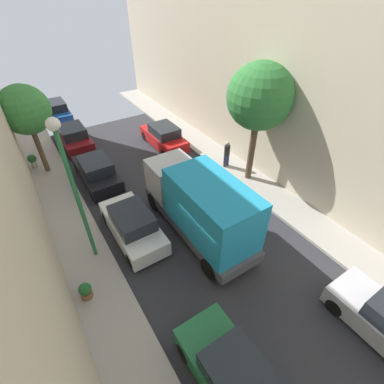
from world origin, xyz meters
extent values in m
plane|color=#2D2D33|center=(0.00, 0.00, 0.00)|extent=(32.00, 32.00, 0.00)
cube|color=#A8A399|center=(-5.00, 0.00, 0.07)|extent=(2.00, 44.00, 0.15)
cube|color=#A8A399|center=(5.00, 0.00, 0.07)|extent=(2.00, 44.00, 0.15)
cube|color=#1E6638|center=(-2.70, -4.49, 0.55)|extent=(1.76, 4.20, 0.76)
cube|color=#1E2328|center=(-2.70, -4.64, 1.25)|extent=(1.56, 2.10, 0.64)
cylinder|color=black|center=(-3.48, -2.94, 0.32)|extent=(0.22, 0.64, 0.64)
cylinder|color=black|center=(-1.92, -2.94, 0.32)|extent=(0.22, 0.64, 0.64)
cube|color=white|center=(-2.70, 2.91, 0.55)|extent=(1.76, 4.20, 0.76)
cube|color=#1E2328|center=(-2.70, 2.76, 1.25)|extent=(1.56, 2.10, 0.64)
cylinder|color=black|center=(-3.48, 4.46, 0.32)|extent=(0.22, 0.64, 0.64)
cylinder|color=black|center=(-1.92, 4.46, 0.32)|extent=(0.22, 0.64, 0.64)
cylinder|color=black|center=(-3.48, 1.36, 0.32)|extent=(0.22, 0.64, 0.64)
cylinder|color=black|center=(-1.92, 1.36, 0.32)|extent=(0.22, 0.64, 0.64)
cube|color=black|center=(-2.70, 8.13, 0.55)|extent=(1.76, 4.20, 0.76)
cube|color=#1E2328|center=(-2.70, 7.98, 1.25)|extent=(1.56, 2.10, 0.64)
cylinder|color=black|center=(-3.48, 9.68, 0.32)|extent=(0.22, 0.64, 0.64)
cylinder|color=black|center=(-1.92, 9.68, 0.32)|extent=(0.22, 0.64, 0.64)
cylinder|color=black|center=(-3.48, 6.58, 0.32)|extent=(0.22, 0.64, 0.64)
cylinder|color=black|center=(-1.92, 6.58, 0.32)|extent=(0.22, 0.64, 0.64)
cube|color=maroon|center=(-2.70, 13.25, 0.55)|extent=(1.76, 4.20, 0.76)
cube|color=#1E2328|center=(-2.70, 13.10, 1.25)|extent=(1.56, 2.10, 0.64)
cylinder|color=black|center=(-3.48, 14.80, 0.32)|extent=(0.22, 0.64, 0.64)
cylinder|color=black|center=(-1.92, 14.80, 0.32)|extent=(0.22, 0.64, 0.64)
cylinder|color=black|center=(-3.48, 11.70, 0.32)|extent=(0.22, 0.64, 0.64)
cylinder|color=black|center=(-1.92, 11.70, 0.32)|extent=(0.22, 0.64, 0.64)
cube|color=#194799|center=(-2.70, 18.87, 0.55)|extent=(1.76, 4.20, 0.76)
cube|color=#1E2328|center=(-2.70, 18.72, 1.25)|extent=(1.56, 2.10, 0.64)
cylinder|color=black|center=(-3.48, 20.42, 0.32)|extent=(0.22, 0.64, 0.64)
cylinder|color=black|center=(-1.92, 20.42, 0.32)|extent=(0.22, 0.64, 0.64)
cylinder|color=black|center=(-3.48, 17.32, 0.32)|extent=(0.22, 0.64, 0.64)
cylinder|color=black|center=(-1.92, 17.32, 0.32)|extent=(0.22, 0.64, 0.64)
cylinder|color=black|center=(1.92, -4.61, 0.32)|extent=(0.22, 0.64, 0.64)
cylinder|color=black|center=(3.48, -4.61, 0.32)|extent=(0.22, 0.64, 0.64)
cube|color=red|center=(2.70, 9.88, 0.55)|extent=(1.76, 4.20, 0.76)
cube|color=#1E2328|center=(2.70, 9.73, 1.25)|extent=(1.56, 2.10, 0.64)
cylinder|color=black|center=(1.92, 11.43, 0.32)|extent=(0.22, 0.64, 0.64)
cylinder|color=black|center=(3.48, 11.43, 0.32)|extent=(0.22, 0.64, 0.64)
cylinder|color=black|center=(1.92, 8.33, 0.32)|extent=(0.22, 0.64, 0.64)
cylinder|color=black|center=(3.48, 8.33, 0.32)|extent=(0.22, 0.64, 0.64)
cube|color=#4C4C51|center=(0.00, 1.53, 0.73)|extent=(2.20, 6.60, 0.50)
cube|color=#B7B7BC|center=(0.00, 3.93, 1.83)|extent=(2.10, 1.80, 1.70)
cube|color=#1E8CB7|center=(0.00, 0.53, 2.18)|extent=(2.24, 4.20, 2.40)
cylinder|color=black|center=(-0.98, 4.13, 0.48)|extent=(0.30, 0.96, 0.96)
cylinder|color=black|center=(0.98, 4.13, 0.48)|extent=(0.30, 0.96, 0.96)
cylinder|color=black|center=(-0.98, -0.87, 0.48)|extent=(0.30, 0.96, 0.96)
cylinder|color=black|center=(0.98, -0.87, 0.48)|extent=(0.30, 0.96, 0.96)
cylinder|color=#2D334C|center=(4.51, 5.15, 0.56)|extent=(0.18, 0.18, 0.82)
cylinder|color=#2D334C|center=(4.73, 5.15, 0.56)|extent=(0.18, 0.18, 0.82)
cylinder|color=#262626|center=(4.62, 5.15, 1.29)|extent=(0.36, 0.36, 0.64)
sphere|color=tan|center=(4.62, 5.15, 1.75)|extent=(0.24, 0.24, 0.24)
cylinder|color=brown|center=(-5.05, 10.82, 1.60)|extent=(0.29, 0.29, 2.89)
sphere|color=#38843D|center=(-5.05, 10.82, 4.05)|extent=(2.69, 2.69, 2.69)
cylinder|color=brown|center=(4.97, 3.47, 1.96)|extent=(0.36, 0.36, 3.62)
sphere|color=#2D7233|center=(4.97, 3.47, 5.03)|extent=(3.36, 3.36, 3.36)
cylinder|color=brown|center=(-5.51, 0.83, 0.30)|extent=(0.43, 0.43, 0.29)
sphere|color=#23602D|center=(-5.51, 0.83, 0.63)|extent=(0.48, 0.48, 0.48)
cylinder|color=#B2A899|center=(-5.66, 11.68, 0.34)|extent=(0.34, 0.34, 0.39)
sphere|color=#23602D|center=(-5.66, 11.68, 0.74)|extent=(0.52, 0.52, 0.52)
cylinder|color=#26723F|center=(-4.60, 2.68, 3.08)|extent=(0.16, 0.16, 5.87)
sphere|color=white|center=(-4.60, 2.68, 6.24)|extent=(0.44, 0.44, 0.44)
camera|label=1|loc=(-5.33, -6.25, 9.85)|focal=25.97mm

